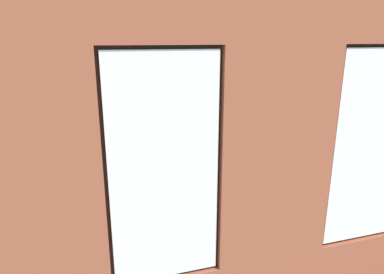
{
  "coord_description": "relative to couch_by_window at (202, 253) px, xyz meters",
  "views": [
    {
      "loc": [
        1.54,
        5.29,
        2.65
      ],
      "look_at": [
        0.03,
        0.4,
        1.17
      ],
      "focal_mm": 32.0,
      "sensor_mm": 36.0,
      "label": 1
    }
  ],
  "objects": [
    {
      "name": "couch_left",
      "position": [
        -2.79,
        -2.35,
        -0.0
      ],
      "size": [
        1.01,
        1.96,
        0.8
      ],
      "rotation": [
        0.0,
        0.0,
        1.65
      ],
      "color": "black",
      "rests_on": "ground_plane"
    },
    {
      "name": "potted_plant_foreground_right",
      "position": [
        1.93,
        -4.28,
        0.17
      ],
      "size": [
        0.88,
        1.04,
        1.37
      ],
      "color": "#47423D",
      "rests_on": "ground_plane"
    },
    {
      "name": "potted_plant_near_tv",
      "position": [
        1.68,
        -1.14,
        0.26
      ],
      "size": [
        1.06,
        1.04,
        1.12
      ],
      "color": "brown",
      "rests_on": "ground_plane"
    },
    {
      "name": "potted_plant_mid_room_small",
      "position": [
        -0.87,
        -3.31,
        0.1
      ],
      "size": [
        0.41,
        0.41,
        0.63
      ],
      "color": "gray",
      "rests_on": "ground_plane"
    },
    {
      "name": "media_console",
      "position": [
        2.23,
        -2.11,
        -0.07
      ],
      "size": [
        1.04,
        0.42,
        0.52
      ],
      "primitive_type": "cube",
      "color": "black",
      "rests_on": "ground_plane"
    },
    {
      "name": "potted_plant_corner_near_left",
      "position": [
        -2.94,
        -4.33,
        0.45
      ],
      "size": [
        0.74,
        0.72,
        1.36
      ],
      "color": "beige",
      "rests_on": "ground_plane"
    },
    {
      "name": "couch_by_window",
      "position": [
        0.0,
        0.0,
        0.0
      ],
      "size": [
        1.75,
        0.87,
        0.8
      ],
      "color": "black",
      "rests_on": "ground_plane"
    },
    {
      "name": "ground_plane",
      "position": [
        -0.45,
        -2.15,
        -0.38
      ],
      "size": [
        6.67,
        6.36,
        0.1
      ],
      "primitive_type": "cube",
      "color": "brown"
    },
    {
      "name": "coffee_table",
      "position": [
        -0.36,
        -2.15,
        0.07
      ],
      "size": [
        1.48,
        0.88,
        0.45
      ],
      "color": "#A87547",
      "rests_on": "ground_plane"
    },
    {
      "name": "remote_black",
      "position": [
        -0.77,
        -2.3,
        0.13
      ],
      "size": [
        0.18,
        0.1,
        0.02
      ],
      "primitive_type": "cube",
      "rotation": [
        0.0,
        0.0,
        1.89
      ],
      "color": "black",
      "rests_on": "coffee_table"
    },
    {
      "name": "tv_flatscreen",
      "position": [
        2.23,
        -2.11,
        0.54
      ],
      "size": [
        0.93,
        0.2,
        0.68
      ],
      "color": "black",
      "rests_on": "media_console"
    },
    {
      "name": "potted_plant_by_left_couch",
      "position": [
        -2.39,
        -3.74,
        0.04
      ],
      "size": [
        0.37,
        0.37,
        0.53
      ],
      "color": "#47423D",
      "rests_on": "ground_plane"
    },
    {
      "name": "table_plant_small",
      "position": [
        -0.48,
        -2.01,
        0.27
      ],
      "size": [
        0.18,
        0.18,
        0.27
      ],
      "color": "#47423D",
      "rests_on": "coffee_table"
    },
    {
      "name": "brick_wall_with_windows",
      "position": [
        -0.45,
        0.65,
        1.22
      ],
      "size": [
        6.07,
        0.3,
        3.14
      ],
      "color": "#9E5138",
      "rests_on": "ground_plane"
    },
    {
      "name": "cup_ceramic",
      "position": [
        -0.36,
        -2.15,
        0.17
      ],
      "size": [
        0.09,
        0.09,
        0.11
      ],
      "primitive_type": "cylinder",
      "color": "#4C4C51",
      "rests_on": "coffee_table"
    },
    {
      "name": "candle_jar",
      "position": [
        0.08,
        -2.01,
        0.18
      ],
      "size": [
        0.08,
        0.08,
        0.11
      ],
      "primitive_type": "cylinder",
      "color": "#B7333D",
      "rests_on": "coffee_table"
    }
  ]
}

